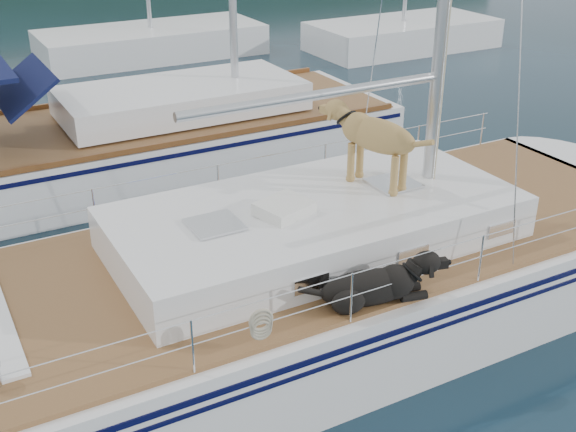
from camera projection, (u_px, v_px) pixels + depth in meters
ground at (262, 338)px, 9.59m from camera, size 120.00×120.00×0.00m
main_sailboat at (269, 292)px, 9.34m from camera, size 12.00×3.84×14.01m
neighbor_sailboat at (133, 145)px, 14.45m from camera, size 11.00×3.50×13.30m
bg_boat_center at (152, 43)px, 23.77m from camera, size 7.20×3.00×11.65m
bg_boat_east at (403, 35)px, 24.85m from camera, size 6.40×3.00×11.65m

